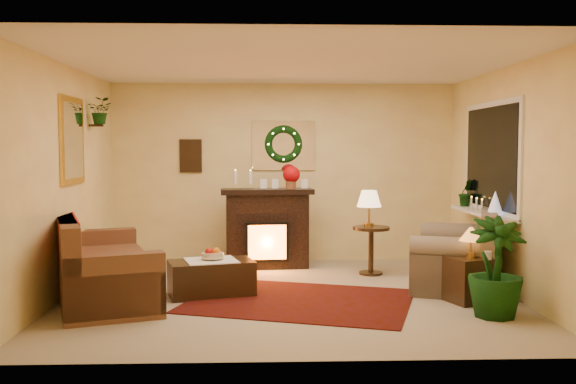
{
  "coord_description": "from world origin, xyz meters",
  "views": [
    {
      "loc": [
        -0.27,
        -7.15,
        1.67
      ],
      "look_at": [
        0.0,
        0.35,
        1.15
      ],
      "focal_mm": 40.0,
      "sensor_mm": 36.0,
      "label": 1
    }
  ],
  "objects_px": {
    "fireplace": "(267,229)",
    "side_table_round": "(371,250)",
    "end_table_square": "(468,278)",
    "loveseat": "(456,251)",
    "coffee_table": "(211,277)",
    "sofa": "(104,261)"
  },
  "relations": [
    {
      "from": "loveseat",
      "to": "end_table_square",
      "type": "height_order",
      "value": "loveseat"
    },
    {
      "from": "fireplace",
      "to": "coffee_table",
      "type": "height_order",
      "value": "fireplace"
    },
    {
      "from": "loveseat",
      "to": "coffee_table",
      "type": "height_order",
      "value": "loveseat"
    },
    {
      "from": "sofa",
      "to": "fireplace",
      "type": "height_order",
      "value": "fireplace"
    },
    {
      "from": "side_table_round",
      "to": "coffee_table",
      "type": "distance_m",
      "value": 2.31
    },
    {
      "from": "fireplace",
      "to": "coffee_table",
      "type": "xyz_separation_m",
      "value": [
        -0.64,
        -1.63,
        -0.34
      ]
    },
    {
      "from": "fireplace",
      "to": "end_table_square",
      "type": "xyz_separation_m",
      "value": [
        2.17,
        -2.07,
        -0.28
      ]
    },
    {
      "from": "fireplace",
      "to": "end_table_square",
      "type": "bearing_deg",
      "value": -48.2
    },
    {
      "from": "fireplace",
      "to": "side_table_round",
      "type": "height_order",
      "value": "fireplace"
    },
    {
      "from": "end_table_square",
      "to": "coffee_table",
      "type": "distance_m",
      "value": 2.84
    },
    {
      "from": "fireplace",
      "to": "side_table_round",
      "type": "xyz_separation_m",
      "value": [
        1.37,
        -0.5,
        -0.23
      ]
    },
    {
      "from": "fireplace",
      "to": "coffee_table",
      "type": "bearing_deg",
      "value": -115.84
    },
    {
      "from": "coffee_table",
      "to": "fireplace",
      "type": "bearing_deg",
      "value": 52.97
    },
    {
      "from": "end_table_square",
      "to": "coffee_table",
      "type": "relative_size",
      "value": 0.52
    },
    {
      "from": "sofa",
      "to": "end_table_square",
      "type": "relative_size",
      "value": 4.42
    },
    {
      "from": "fireplace",
      "to": "end_table_square",
      "type": "relative_size",
      "value": 2.3
    },
    {
      "from": "sofa",
      "to": "side_table_round",
      "type": "relative_size",
      "value": 3.42
    },
    {
      "from": "sofa",
      "to": "coffee_table",
      "type": "bearing_deg",
      "value": -11.82
    },
    {
      "from": "fireplace",
      "to": "loveseat",
      "type": "bearing_deg",
      "value": -32.75
    },
    {
      "from": "loveseat",
      "to": "coffee_table",
      "type": "distance_m",
      "value": 2.95
    },
    {
      "from": "loveseat",
      "to": "end_table_square",
      "type": "relative_size",
      "value": 3.29
    },
    {
      "from": "loveseat",
      "to": "side_table_round",
      "type": "bearing_deg",
      "value": 160.63
    }
  ]
}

